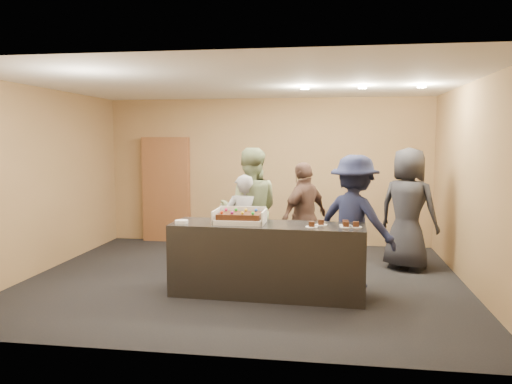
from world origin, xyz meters
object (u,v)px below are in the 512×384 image
at_px(serving_counter, 268,259).
at_px(storage_cabinet, 166,189).
at_px(person_navy_man, 354,221).
at_px(plate_stack, 182,222).
at_px(person_server_grey, 244,225).
at_px(person_sage_man, 250,210).
at_px(sheet_cake, 240,216).
at_px(cake_box, 240,219).
at_px(person_dark_suit, 408,209).
at_px(person_brown_extra, 304,217).

distance_m(serving_counter, storage_cabinet, 3.89).
bearing_deg(serving_counter, person_navy_man, 27.93).
height_order(plate_stack, person_server_grey, person_server_grey).
relative_size(serving_counter, person_sage_man, 1.31).
bearing_deg(sheet_cake, cake_box, 89.15).
bearing_deg(cake_box, person_server_grey, 97.09).
height_order(plate_stack, person_sage_man, person_sage_man).
xyz_separation_m(plate_stack, person_navy_man, (2.16, 0.64, -0.05)).
xyz_separation_m(person_sage_man, person_navy_man, (1.48, -0.54, -0.04)).
height_order(sheet_cake, person_navy_man, person_navy_man).
distance_m(serving_counter, person_sage_man, 1.22).
bearing_deg(storage_cabinet, person_navy_man, -36.50).
bearing_deg(plate_stack, person_server_grey, 56.99).
xyz_separation_m(storage_cabinet, cake_box, (1.99, -3.03, -0.05)).
bearing_deg(person_sage_man, plate_stack, 52.04).
distance_m(storage_cabinet, person_sage_man, 2.79).
distance_m(storage_cabinet, cake_box, 3.63).
bearing_deg(storage_cabinet, sheet_cake, -56.86).
xyz_separation_m(storage_cabinet, plate_stack, (1.27, -3.17, -0.07)).
relative_size(plate_stack, person_dark_suit, 0.09).
bearing_deg(person_dark_suit, person_navy_man, 83.15).
xyz_separation_m(person_server_grey, person_sage_man, (0.06, 0.22, 0.19)).
bearing_deg(cake_box, person_dark_suit, 34.08).
relative_size(sheet_cake, person_brown_extra, 0.33).
height_order(sheet_cake, person_server_grey, person_server_grey).
height_order(person_sage_man, person_dark_suit, person_dark_suit).
relative_size(cake_box, sheet_cake, 1.18).
bearing_deg(person_brown_extra, cake_box, 3.63).
distance_m(serving_counter, cake_box, 0.61).
relative_size(serving_counter, person_brown_extra, 1.48).
distance_m(person_brown_extra, person_dark_suit, 1.56).
distance_m(person_sage_man, person_navy_man, 1.57).
xyz_separation_m(person_server_grey, person_dark_suit, (2.37, 0.72, 0.19)).
bearing_deg(person_sage_man, person_navy_man, 151.90).
bearing_deg(person_dark_suit, cake_box, 65.88).
distance_m(sheet_cake, person_dark_suit, 2.75).
relative_size(storage_cabinet, person_sage_man, 1.09).
relative_size(plate_stack, person_brown_extra, 0.10).
bearing_deg(cake_box, storage_cabinet, 123.34).
bearing_deg(person_sage_man, person_server_grey, 67.43).
bearing_deg(person_dark_suit, serving_counter, 70.89).
xyz_separation_m(serving_counter, sheet_cake, (-0.35, 0.00, 0.55)).
distance_m(plate_stack, person_sage_man, 1.36).
xyz_separation_m(plate_stack, person_sage_man, (0.68, 1.18, -0.01)).
bearing_deg(person_sage_man, person_brown_extra, -176.86).
xyz_separation_m(serving_counter, cake_box, (-0.35, 0.02, 0.49)).
height_order(person_brown_extra, person_dark_suit, person_dark_suit).
height_order(storage_cabinet, person_server_grey, storage_cabinet).
relative_size(storage_cabinet, cake_box, 3.15).
relative_size(storage_cabinet, person_dark_suit, 1.09).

